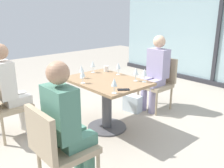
% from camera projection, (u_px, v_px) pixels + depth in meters
% --- Properties ---
extents(ground_plane, '(12.00, 12.00, 0.00)m').
position_uv_depth(ground_plane, '(107.00, 128.00, 3.59)').
color(ground_plane, '#A89E8E').
extents(window_wall_backdrop, '(5.35, 0.10, 2.70)m').
position_uv_depth(window_wall_backdrop, '(219.00, 31.00, 5.28)').
color(window_wall_backdrop, '#9AB7BC').
rests_on(window_wall_backdrop, ground_plane).
extents(dining_table_main, '(1.11, 0.80, 0.73)m').
position_uv_depth(dining_table_main, '(107.00, 94.00, 3.44)').
color(dining_table_main, '#997551').
rests_on(dining_table_main, ground_plane).
extents(chair_near_window, '(0.46, 0.51, 0.87)m').
position_uv_depth(chair_near_window, '(159.00, 80.00, 4.20)').
color(chair_near_window, tan).
rests_on(chair_near_window, ground_plane).
extents(chair_front_right, '(0.46, 0.50, 0.87)m').
position_uv_depth(chair_front_right, '(58.00, 146.00, 2.19)').
color(chair_front_right, tan).
rests_on(chair_front_right, ground_plane).
extents(chair_front_left, '(0.46, 0.50, 0.87)m').
position_uv_depth(chair_front_left, '(3.00, 103.00, 3.19)').
color(chair_front_left, tan).
rests_on(chair_front_left, ground_plane).
extents(person_near_window, '(0.34, 0.39, 1.26)m').
position_uv_depth(person_near_window, '(156.00, 70.00, 4.07)').
color(person_near_window, '#9E93B7').
rests_on(person_near_window, ground_plane).
extents(person_front_right, '(0.34, 0.39, 1.26)m').
position_uv_depth(person_front_right, '(67.00, 121.00, 2.20)').
color(person_front_right, '#4C7F6B').
rests_on(person_front_right, ground_plane).
extents(person_front_left, '(0.34, 0.39, 1.26)m').
position_uv_depth(person_front_left, '(9.00, 86.00, 3.20)').
color(person_front_left, silver).
rests_on(person_front_left, ground_plane).
extents(wine_glass_0, '(0.07, 0.07, 0.18)m').
position_uv_depth(wine_glass_0, '(82.00, 69.00, 3.43)').
color(wine_glass_0, silver).
rests_on(wine_glass_0, dining_table_main).
extents(wine_glass_1, '(0.07, 0.07, 0.18)m').
position_uv_depth(wine_glass_1, '(144.00, 72.00, 3.25)').
color(wine_glass_1, silver).
rests_on(wine_glass_1, dining_table_main).
extents(wine_glass_2, '(0.07, 0.07, 0.18)m').
position_uv_depth(wine_glass_2, '(136.00, 72.00, 3.29)').
color(wine_glass_2, silver).
rests_on(wine_glass_2, dining_table_main).
extents(wine_glass_3, '(0.07, 0.07, 0.18)m').
position_uv_depth(wine_glass_3, '(114.00, 82.00, 2.80)').
color(wine_glass_3, silver).
rests_on(wine_glass_3, dining_table_main).
extents(wine_glass_4, '(0.07, 0.07, 0.18)m').
position_uv_depth(wine_glass_4, '(93.00, 64.00, 3.74)').
color(wine_glass_4, silver).
rests_on(wine_glass_4, dining_table_main).
extents(wine_glass_5, '(0.07, 0.07, 0.18)m').
position_uv_depth(wine_glass_5, '(82.00, 73.00, 3.19)').
color(wine_glass_5, silver).
rests_on(wine_glass_5, dining_table_main).
extents(wine_glass_6, '(0.07, 0.07, 0.18)m').
position_uv_depth(wine_glass_6, '(118.00, 66.00, 3.61)').
color(wine_glass_6, silver).
rests_on(wine_glass_6, dining_table_main).
extents(coffee_cup, '(0.08, 0.08, 0.09)m').
position_uv_depth(coffee_cup, '(106.00, 69.00, 3.82)').
color(coffee_cup, white).
rests_on(coffee_cup, dining_table_main).
extents(cell_phone_on_table, '(0.14, 0.16, 0.01)m').
position_uv_depth(cell_phone_on_table, '(124.00, 90.00, 2.96)').
color(cell_phone_on_table, black).
rests_on(cell_phone_on_table, dining_table_main).
extents(handbag_0, '(0.32, 0.21, 0.28)m').
position_uv_depth(handbag_0, '(132.00, 103.00, 4.14)').
color(handbag_0, silver).
rests_on(handbag_0, ground_plane).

